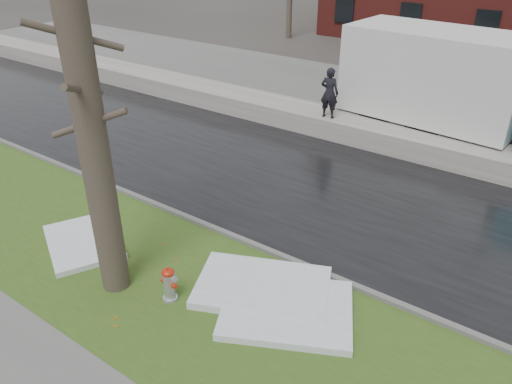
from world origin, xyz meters
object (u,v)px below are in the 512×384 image
Objects in this scene: fire_hydrant at (169,283)px; box_truck at (469,90)px; worker at (329,93)px; tree at (90,127)px.

box_truck is (2.55, 11.73, 1.55)m from fire_hydrant.
tree is at bearing 85.53° from worker.
fire_hydrant is at bearing 14.37° from tree.
fire_hydrant is at bearing -97.27° from box_truck.
tree is 10.40m from worker.
tree reaches higher than fire_hydrant.
fire_hydrant is 10.06m from worker.
tree reaches higher than worker.
box_truck is at bearing 72.31° from tree.
fire_hydrant is at bearing 93.05° from worker.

